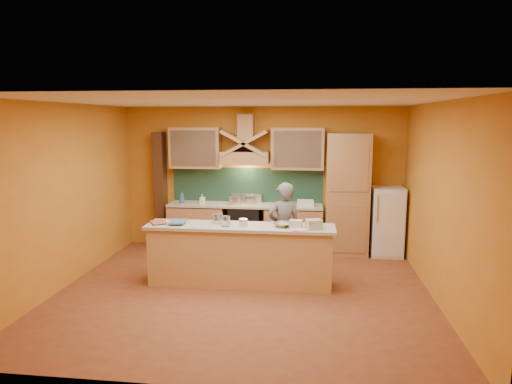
# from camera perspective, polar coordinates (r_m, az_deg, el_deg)

# --- Properties ---
(floor) EXTENTS (5.50, 5.00, 0.01)m
(floor) POSITION_cam_1_polar(r_m,az_deg,el_deg) (6.99, -1.54, -12.33)
(floor) COLOR brown
(floor) RESTS_ON ground
(ceiling) EXTENTS (5.50, 5.00, 0.01)m
(ceiling) POSITION_cam_1_polar(r_m,az_deg,el_deg) (6.52, -1.64, 11.26)
(ceiling) COLOR white
(ceiling) RESTS_ON wall_back
(wall_back) EXTENTS (5.50, 0.02, 2.80)m
(wall_back) POSITION_cam_1_polar(r_m,az_deg,el_deg) (9.07, 0.77, 1.77)
(wall_back) COLOR orange
(wall_back) RESTS_ON floor
(wall_front) EXTENTS (5.50, 0.02, 2.80)m
(wall_front) POSITION_cam_1_polar(r_m,az_deg,el_deg) (4.22, -6.70, -6.82)
(wall_front) COLOR orange
(wall_front) RESTS_ON floor
(wall_left) EXTENTS (0.02, 5.00, 2.80)m
(wall_left) POSITION_cam_1_polar(r_m,az_deg,el_deg) (7.53, -22.76, -0.44)
(wall_left) COLOR orange
(wall_left) RESTS_ON floor
(wall_right) EXTENTS (0.02, 5.00, 2.80)m
(wall_right) POSITION_cam_1_polar(r_m,az_deg,el_deg) (6.78, 22.07, -1.38)
(wall_right) COLOR orange
(wall_right) RESTS_ON floor
(base_cabinet_left) EXTENTS (1.10, 0.60, 0.86)m
(base_cabinet_left) POSITION_cam_1_polar(r_m,az_deg,el_deg) (9.17, -7.26, -4.38)
(base_cabinet_left) COLOR tan
(base_cabinet_left) RESTS_ON floor
(base_cabinet_right) EXTENTS (1.10, 0.60, 0.86)m
(base_cabinet_right) POSITION_cam_1_polar(r_m,az_deg,el_deg) (8.90, 4.72, -4.75)
(base_cabinet_right) COLOR tan
(base_cabinet_right) RESTS_ON floor
(counter_top) EXTENTS (3.00, 0.62, 0.04)m
(counter_top) POSITION_cam_1_polar(r_m,az_deg,el_deg) (8.89, -1.37, -1.64)
(counter_top) COLOR beige
(counter_top) RESTS_ON base_cabinet_left
(stove) EXTENTS (0.60, 0.58, 0.90)m
(stove) POSITION_cam_1_polar(r_m,az_deg,el_deg) (8.98, -1.36, -4.47)
(stove) COLOR black
(stove) RESTS_ON floor
(backsplash) EXTENTS (3.00, 0.03, 0.70)m
(backsplash) POSITION_cam_1_polar(r_m,az_deg,el_deg) (9.11, -1.12, 0.85)
(backsplash) COLOR #1A3A2C
(backsplash) RESTS_ON wall_back
(range_hood) EXTENTS (0.92, 0.50, 0.24)m
(range_hood) POSITION_cam_1_polar(r_m,az_deg,el_deg) (8.81, -1.35, 4.30)
(range_hood) COLOR tan
(range_hood) RESTS_ON wall_back
(hood_chimney) EXTENTS (0.30, 0.30, 0.50)m
(hood_chimney) POSITION_cam_1_polar(r_m,az_deg,el_deg) (8.88, -1.26, 8.09)
(hood_chimney) COLOR tan
(hood_chimney) RESTS_ON wall_back
(upper_cabinet_left) EXTENTS (1.00, 0.35, 0.80)m
(upper_cabinet_left) POSITION_cam_1_polar(r_m,az_deg,el_deg) (9.07, -7.57, 5.50)
(upper_cabinet_left) COLOR tan
(upper_cabinet_left) RESTS_ON wall_back
(upper_cabinet_right) EXTENTS (1.00, 0.35, 0.80)m
(upper_cabinet_right) POSITION_cam_1_polar(r_m,az_deg,el_deg) (8.79, 5.22, 5.43)
(upper_cabinet_right) COLOR tan
(upper_cabinet_right) RESTS_ON wall_back
(pantry_column) EXTENTS (0.80, 0.60, 2.30)m
(pantry_column) POSITION_cam_1_polar(r_m,az_deg,el_deg) (8.78, 11.32, -0.30)
(pantry_column) COLOR tan
(pantry_column) RESTS_ON floor
(fridge) EXTENTS (0.58, 0.60, 1.30)m
(fridge) POSITION_cam_1_polar(r_m,az_deg,el_deg) (8.96, 16.02, -3.54)
(fridge) COLOR white
(fridge) RESTS_ON floor
(trim_column_left) EXTENTS (0.20, 0.30, 2.30)m
(trim_column_left) POSITION_cam_1_polar(r_m,az_deg,el_deg) (9.40, -11.85, 0.30)
(trim_column_left) COLOR #472816
(trim_column_left) RESTS_ON floor
(island_body) EXTENTS (2.80, 0.55, 0.88)m
(island_body) POSITION_cam_1_polar(r_m,az_deg,el_deg) (7.14, -1.99, -8.13)
(island_body) COLOR tan
(island_body) RESTS_ON floor
(island_top) EXTENTS (2.90, 0.62, 0.05)m
(island_top) POSITION_cam_1_polar(r_m,az_deg,el_deg) (7.02, -2.02, -4.38)
(island_top) COLOR beige
(island_top) RESTS_ON island_body
(person) EXTENTS (0.65, 0.52, 1.54)m
(person) POSITION_cam_1_polar(r_m,az_deg,el_deg) (7.60, 3.52, -4.52)
(person) COLOR slate
(person) RESTS_ON floor
(pot_large) EXTENTS (0.30, 0.30, 0.15)m
(pot_large) POSITION_cam_1_polar(r_m,az_deg,el_deg) (8.88, -2.60, -1.15)
(pot_large) COLOR silver
(pot_large) RESTS_ON stove
(pot_small) EXTENTS (0.23, 0.23, 0.14)m
(pot_small) POSITION_cam_1_polar(r_m,az_deg,el_deg) (8.94, -0.79, -1.13)
(pot_small) COLOR silver
(pot_small) RESTS_ON stove
(soap_bottle_a) EXTENTS (0.10, 0.10, 0.18)m
(soap_bottle_a) POSITION_cam_1_polar(r_m,az_deg,el_deg) (8.99, -6.73, -0.86)
(soap_bottle_a) COLOR white
(soap_bottle_a) RESTS_ON counter_top
(soap_bottle_b) EXTENTS (0.13, 0.13, 0.25)m
(soap_bottle_b) POSITION_cam_1_polar(r_m,az_deg,el_deg) (9.08, -9.27, -0.60)
(soap_bottle_b) COLOR #33588E
(soap_bottle_b) RESTS_ON counter_top
(bowl_back) EXTENTS (0.30, 0.30, 0.08)m
(bowl_back) POSITION_cam_1_polar(r_m,az_deg,el_deg) (8.67, 4.17, -1.54)
(bowl_back) COLOR silver
(bowl_back) RESTS_ON counter_top
(dish_rack) EXTENTS (0.32, 0.26, 0.11)m
(dish_rack) POSITION_cam_1_polar(r_m,az_deg,el_deg) (8.73, 6.18, -1.39)
(dish_rack) COLOR white
(dish_rack) RESTS_ON counter_top
(book_lower) EXTENTS (0.33, 0.36, 0.03)m
(book_lower) POSITION_cam_1_polar(r_m,az_deg,el_deg) (7.27, -12.96, -3.82)
(book_lower) COLOR #A7523B
(book_lower) RESTS_ON island_top
(book_upper) EXTENTS (0.26, 0.34, 0.02)m
(book_upper) POSITION_cam_1_polar(r_m,az_deg,el_deg) (7.22, -10.67, -3.67)
(book_upper) COLOR teal
(book_upper) RESTS_ON island_top
(jar_large) EXTENTS (0.16, 0.16, 0.15)m
(jar_large) POSITION_cam_1_polar(r_m,az_deg,el_deg) (7.16, -4.81, -3.31)
(jar_large) COLOR silver
(jar_large) RESTS_ON island_top
(jar_small) EXTENTS (0.16, 0.16, 0.16)m
(jar_small) POSITION_cam_1_polar(r_m,az_deg,el_deg) (6.95, -3.79, -3.65)
(jar_small) COLOR silver
(jar_small) RESTS_ON island_top
(kitchen_scale) EXTENTS (0.13, 0.13, 0.09)m
(kitchen_scale) POSITION_cam_1_polar(r_m,az_deg,el_deg) (6.95, -1.59, -3.92)
(kitchen_scale) COLOR silver
(kitchen_scale) RESTS_ON island_top
(mixing_bowl) EXTENTS (0.32, 0.32, 0.06)m
(mixing_bowl) POSITION_cam_1_polar(r_m,az_deg,el_deg) (6.91, 3.34, -4.11)
(mixing_bowl) COLOR silver
(mixing_bowl) RESTS_ON island_top
(cloth) EXTENTS (0.27, 0.22, 0.02)m
(cloth) POSITION_cam_1_polar(r_m,az_deg,el_deg) (6.74, 5.44, -4.70)
(cloth) COLOR beige
(cloth) RESTS_ON island_top
(grocery_bag_a) EXTENTS (0.26, 0.24, 0.14)m
(grocery_bag_a) POSITION_cam_1_polar(r_m,az_deg,el_deg) (6.82, 7.23, -4.02)
(grocery_bag_a) COLOR beige
(grocery_bag_a) RESTS_ON island_top
(grocery_bag_b) EXTENTS (0.21, 0.17, 0.12)m
(grocery_bag_b) POSITION_cam_1_polar(r_m,az_deg,el_deg) (6.86, 5.00, -4.00)
(grocery_bag_b) COLOR beige
(grocery_bag_b) RESTS_ON island_top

